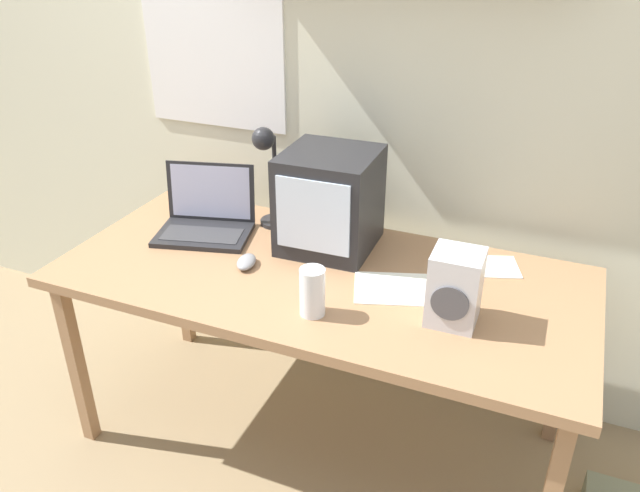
{
  "coord_description": "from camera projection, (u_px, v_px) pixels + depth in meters",
  "views": [
    {
      "loc": [
        0.68,
        -1.63,
        1.76
      ],
      "look_at": [
        0.0,
        0.0,
        0.82
      ],
      "focal_mm": 35.0,
      "sensor_mm": 36.0,
      "label": 1
    }
  ],
  "objects": [
    {
      "name": "desk_lamp",
      "position": [
        268.0,
        166.0,
        2.24
      ],
      "size": [
        0.12,
        0.15,
        0.39
      ],
      "rotation": [
        0.0,
        0.0,
        -0.37
      ],
      "color": "#232326",
      "rests_on": "corner_desk"
    },
    {
      "name": "ground_plane",
      "position": [
        320.0,
        435.0,
        2.38
      ],
      "size": [
        12.0,
        12.0,
        0.0
      ],
      "primitive_type": "plane",
      "color": "#8F7958"
    },
    {
      "name": "space_heater",
      "position": [
        455.0,
        288.0,
        1.75
      ],
      "size": [
        0.14,
        0.14,
        0.22
      ],
      "rotation": [
        0.0,
        0.0,
        0.02
      ],
      "color": "silver",
      "rests_on": "corner_desk"
    },
    {
      "name": "juice_glass",
      "position": [
        312.0,
        294.0,
        1.81
      ],
      "size": [
        0.08,
        0.08,
        0.15
      ],
      "color": "white",
      "rests_on": "corner_desk"
    },
    {
      "name": "back_wall",
      "position": [
        377.0,
        58.0,
        2.19
      ],
      "size": [
        5.6,
        0.24,
        2.6
      ],
      "color": "beige",
      "rests_on": "ground_plane"
    },
    {
      "name": "loose_paper_near_monitor",
      "position": [
        487.0,
        266.0,
        2.08
      ],
      "size": [
        0.24,
        0.21,
        0.0
      ],
      "rotation": [
        0.0,
        0.0,
        0.33
      ],
      "color": "white",
      "rests_on": "corner_desk"
    },
    {
      "name": "computer_mouse",
      "position": [
        246.0,
        262.0,
        2.08
      ],
      "size": [
        0.08,
        0.12,
        0.03
      ],
      "rotation": [
        0.0,
        0.0,
        0.23
      ],
      "color": "gray",
      "rests_on": "corner_desk"
    },
    {
      "name": "open_notebook",
      "position": [
        396.0,
        288.0,
        1.96
      ],
      "size": [
        0.31,
        0.26,
        0.0
      ],
      "rotation": [
        0.0,
        0.0,
        0.32
      ],
      "color": "white",
      "rests_on": "corner_desk"
    },
    {
      "name": "crt_monitor",
      "position": [
        330.0,
        201.0,
        2.14
      ],
      "size": [
        0.32,
        0.33,
        0.34
      ],
      "rotation": [
        0.0,
        0.0,
        0.03
      ],
      "color": "#232326",
      "rests_on": "corner_desk"
    },
    {
      "name": "laptop",
      "position": [
        207.0,
        216.0,
        2.29
      ],
      "size": [
        0.38,
        0.33,
        0.24
      ],
      "rotation": [
        0.0,
        0.0,
        0.26
      ],
      "color": "#232326",
      "rests_on": "corner_desk"
    },
    {
      "name": "corner_desk",
      "position": [
        320.0,
        287.0,
        2.07
      ],
      "size": [
        1.73,
        0.79,
        0.72
      ],
      "color": "#A0744E",
      "rests_on": "ground_plane"
    }
  ]
}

